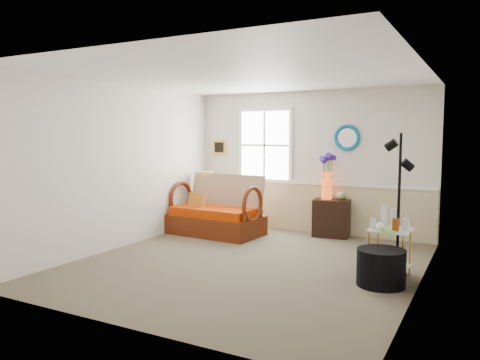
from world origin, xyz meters
The scene contains 19 objects.
floor centered at (0.00, 0.00, 0.00)m, with size 4.50×5.00×0.01m, color #6A5F4A.
ceiling centered at (0.00, 0.00, 2.60)m, with size 4.50×5.00×0.01m, color white.
walls centered at (0.00, 0.00, 1.30)m, with size 4.51×5.01×2.60m.
wainscot centered at (0.00, 2.48, 0.45)m, with size 4.46×0.02×0.90m, color tan.
chair_rail centered at (0.00, 2.47, 0.92)m, with size 4.46×0.04×0.06m, color white.
window centered at (-0.90, 2.47, 1.60)m, with size 1.14×0.06×1.44m, color white, non-canonical shape.
picture centered at (-1.92, 2.48, 1.55)m, with size 0.28×0.03×0.28m, color gold.
mirror centered at (0.70, 2.48, 1.75)m, with size 0.47×0.47×0.07m, color #11749D.
loveseat centered at (-1.40, 1.46, 0.54)m, with size 1.64×0.93×1.07m, color maroon, non-canonical shape.
throw_pillow centered at (-1.76, 1.37, 0.54)m, with size 0.39×0.10×0.39m, color #C0510A, non-canonical shape.
lamp_stand centered at (-1.87, 1.95, 0.30)m, with size 0.34×0.34×0.60m, color black, non-canonical shape.
table_lamp centered at (-1.90, 1.93, 0.85)m, with size 0.27×0.27×0.49m, color #B27A32, non-canonical shape.
potted_plant centered at (-1.74, 1.97, 0.76)m, with size 0.36×0.40×0.31m, color #3F6A27.
cabinet centered at (0.51, 2.26, 0.33)m, with size 0.62×0.40×0.66m, color black, non-canonical shape.
flower_vase centered at (0.40, 2.29, 1.06)m, with size 0.23×0.23×0.80m, color #E14C14, non-canonical shape.
side_table centered at (1.87, 0.29, 0.31)m, with size 0.49×0.49×0.62m, color #BA8526, non-canonical shape.
tabletop_items centered at (1.86, 0.28, 0.75)m, with size 0.44×0.44×0.26m, color silver, non-canonical shape.
floor_lamp centered at (1.94, 0.44, 0.91)m, with size 0.26×0.26×1.82m, color black, non-canonical shape.
ottoman centered at (1.85, -0.12, 0.22)m, with size 0.57×0.57×0.44m, color black.
Camera 1 is at (2.93, -5.71, 1.79)m, focal length 35.00 mm.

